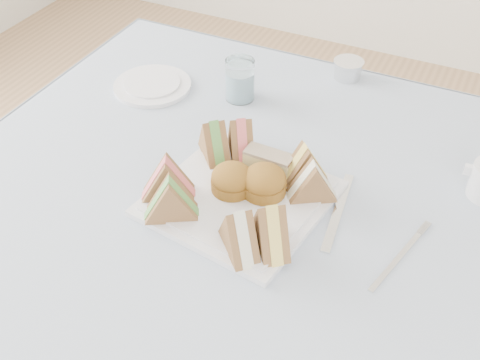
% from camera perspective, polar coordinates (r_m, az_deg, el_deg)
% --- Properties ---
extents(table, '(0.90, 0.90, 0.74)m').
position_cam_1_polar(table, '(1.40, -1.61, -11.76)').
color(table, brown).
rests_on(table, floor).
extents(tablecloth, '(1.02, 1.02, 0.01)m').
position_cam_1_polar(tablecloth, '(1.13, -1.96, -0.15)').
color(tablecloth, '#9AADC9').
rests_on(tablecloth, table).
extents(serving_plate, '(0.33, 0.33, 0.01)m').
position_cam_1_polar(serving_plate, '(1.08, 0.00, -1.77)').
color(serving_plate, silver).
rests_on(serving_plate, tablecloth).
extents(sandwich_fl_a, '(0.10, 0.08, 0.08)m').
position_cam_1_polar(sandwich_fl_a, '(1.06, -6.90, 0.23)').
color(sandwich_fl_a, brown).
rests_on(sandwich_fl_a, serving_plate).
extents(sandwich_fl_b, '(0.10, 0.08, 0.08)m').
position_cam_1_polar(sandwich_fl_b, '(1.02, -6.60, -1.65)').
color(sandwich_fl_b, brown).
rests_on(sandwich_fl_b, serving_plate).
extents(sandwich_fr_a, '(0.10, 0.10, 0.09)m').
position_cam_1_polar(sandwich_fr_a, '(0.96, 2.93, -4.31)').
color(sandwich_fr_a, brown).
rests_on(sandwich_fr_a, serving_plate).
extents(sandwich_fr_b, '(0.10, 0.10, 0.08)m').
position_cam_1_polar(sandwich_fr_b, '(0.96, -0.10, -4.81)').
color(sandwich_fr_b, brown).
rests_on(sandwich_fr_b, serving_plate).
extents(sandwich_bl_a, '(0.09, 0.10, 0.08)m').
position_cam_1_polar(sandwich_bl_a, '(1.14, -2.47, 3.94)').
color(sandwich_bl_a, brown).
rests_on(sandwich_bl_a, serving_plate).
extents(sandwich_bl_b, '(0.08, 0.10, 0.08)m').
position_cam_1_polar(sandwich_bl_b, '(1.15, 0.08, 4.20)').
color(sandwich_bl_b, brown).
rests_on(sandwich_bl_b, serving_plate).
extents(sandwich_br_a, '(0.10, 0.08, 0.08)m').
position_cam_1_polar(sandwich_br_a, '(1.06, 6.90, -0.00)').
color(sandwich_br_a, brown).
rests_on(sandwich_br_a, serving_plate).
extents(sandwich_br_b, '(0.09, 0.09, 0.08)m').
position_cam_1_polar(sandwich_br_b, '(1.10, 6.14, 1.70)').
color(sandwich_br_b, brown).
rests_on(sandwich_br_b, serving_plate).
extents(scone_left, '(0.08, 0.08, 0.05)m').
position_cam_1_polar(scone_left, '(1.07, -0.76, 0.06)').
color(scone_left, brown).
rests_on(scone_left, serving_plate).
extents(scone_right, '(0.10, 0.10, 0.05)m').
position_cam_1_polar(scone_right, '(1.07, 2.32, -0.16)').
color(scone_right, brown).
rests_on(scone_right, serving_plate).
extents(pastry_slice, '(0.09, 0.04, 0.04)m').
position_cam_1_polar(pastry_slice, '(1.12, 2.74, 1.70)').
color(pastry_slice, '#C5BB7F').
rests_on(pastry_slice, serving_plate).
extents(side_plate, '(0.22, 0.22, 0.01)m').
position_cam_1_polar(side_plate, '(1.40, -8.30, 8.84)').
color(side_plate, silver).
rests_on(side_plate, tablecloth).
extents(water_glass, '(0.08, 0.08, 0.09)m').
position_cam_1_polar(water_glass, '(1.33, -0.01, 9.49)').
color(water_glass, white).
rests_on(water_glass, tablecloth).
extents(tea_strainer, '(0.09, 0.09, 0.04)m').
position_cam_1_polar(tea_strainer, '(1.44, 10.19, 10.22)').
color(tea_strainer, silver).
rests_on(tea_strainer, tablecloth).
extents(knife, '(0.04, 0.21, 0.00)m').
position_cam_1_polar(knife, '(1.08, 9.27, -2.95)').
color(knife, silver).
rests_on(knife, tablecloth).
extents(fork, '(0.05, 0.16, 0.00)m').
position_cam_1_polar(fork, '(1.01, 14.56, -7.48)').
color(fork, silver).
rests_on(fork, tablecloth).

